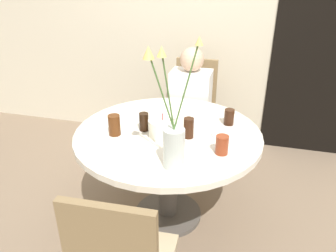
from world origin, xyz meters
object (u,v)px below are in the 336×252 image
Objects in this scene: chair_far_back at (194,104)px; drink_glass_2 at (189,128)px; drink_glass_1 at (222,145)px; person_woman at (190,112)px; drink_glass_0 at (229,117)px; side_plate at (228,134)px; birthday_cake at (163,128)px; drink_glass_4 at (114,125)px; flower_vase at (173,138)px; drink_glass_3 at (144,122)px.

drink_glass_2 is at bearing -81.53° from chair_far_back.
drink_glass_1 is 1.07m from person_woman.
person_woman reaches higher than drink_glass_0.
birthday_cake is at bearing -164.22° from side_plate.
drink_glass_4 is 0.12× the size of person_woman.
side_plate is (0.41, 0.12, -0.05)m from birthday_cake.
side_plate is 0.20× the size of person_woman.
chair_far_back is 0.98m from side_plate.
drink_glass_0 reaches higher than side_plate.
birthday_cake is 0.88m from person_woman.
drink_glass_1 is at bearing -71.74° from chair_far_back.
drink_glass_2 is at bearing -131.98° from drink_glass_0.
flower_vase is 5.20× the size of drink_glass_4.
flower_vase is at bearing -111.86° from drink_glass_0.
drink_glass_4 is (-0.70, -0.34, 0.01)m from drink_glass_0.
drink_glass_4 is at bearing -169.81° from drink_glass_2.
birthday_cake is 0.31m from drink_glass_4.
drink_glass_0 is at bearing -62.64° from chair_far_back.
side_plate is 1.95× the size of drink_glass_1.
drink_glass_0 is at bearing 25.94° from drink_glass_4.
drink_glass_3 is 0.90× the size of drink_glass_4.
drink_glass_2 is (-0.23, 0.15, 0.01)m from drink_glass_1.
person_woman reaches higher than drink_glass_3.
person_woman is (-0.15, 0.82, -0.26)m from drink_glass_2.
flower_vase reaches higher than drink_glass_1.
drink_glass_1 is 0.10× the size of person_woman.
chair_far_back is 6.92× the size of drink_glass_4.
drink_glass_1 is at bearing 40.75° from flower_vase.
drink_glass_4 is at bearing -165.86° from side_plate.
birthday_cake is 0.48m from drink_glass_0.
drink_glass_4 is (-0.71, -0.18, 0.06)m from side_plate.
birthday_cake is 0.41m from drink_glass_1.
drink_glass_2 reaches higher than drink_glass_3.
drink_glass_1 is at bearing -69.00° from person_woman.
person_woman is (-0.37, 0.57, -0.25)m from drink_glass_0.
side_plate is 1.81× the size of drink_glass_3.
drink_glass_4 is at bearing 149.08° from flower_vase.
person_woman is at bearing 88.77° from birthday_cake.
drink_glass_2 is 0.47m from drink_glass_4.
drink_glass_0 is 0.10× the size of person_woman.
drink_glass_0 is at bearing -56.47° from person_woman.
person_woman is (0.02, 0.84, -0.25)m from birthday_cake.
chair_far_back is at bearing 113.77° from side_plate.
drink_glass_0 is at bearing 23.38° from drink_glass_3.
birthday_cake is 0.38m from flower_vase.
drink_glass_1 is at bearing -94.32° from side_plate.
chair_far_back reaches higher than drink_glass_4.
drink_glass_4 reaches higher than drink_glass_3.
drink_glass_1 is 0.27m from drink_glass_2.
chair_far_back is 8.27× the size of drink_glass_1.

